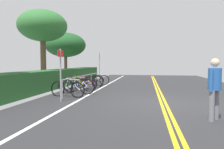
# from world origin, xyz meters

# --- Properties ---
(ground_plane) EXTENTS (34.83, 10.22, 0.05)m
(ground_plane) POSITION_xyz_m (0.00, 0.00, -0.03)
(ground_plane) COLOR #2B2B2D
(centre_line_yellow_inner) EXTENTS (31.35, 0.10, 0.00)m
(centre_line_yellow_inner) POSITION_xyz_m (0.00, -0.08, 0.00)
(centre_line_yellow_inner) COLOR gold
(centre_line_yellow_inner) RESTS_ON ground_plane
(centre_line_yellow_outer) EXTENTS (31.35, 0.10, 0.00)m
(centre_line_yellow_outer) POSITION_xyz_m (0.00, 0.08, 0.00)
(centre_line_yellow_outer) COLOR gold
(centre_line_yellow_outer) RESTS_ON ground_plane
(bike_lane_stripe_white) EXTENTS (31.35, 0.12, 0.00)m
(bike_lane_stripe_white) POSITION_xyz_m (0.00, 3.26, 0.00)
(bike_lane_stripe_white) COLOR white
(bike_lane_stripe_white) RESTS_ON ground_plane
(bike_rack) EXTENTS (6.07, 0.05, 0.79)m
(bike_rack) POSITION_xyz_m (3.32, 4.07, 0.59)
(bike_rack) COLOR #9EA0A5
(bike_rack) RESTS_ON ground_plane
(bicycle_0) EXTENTS (0.51, 1.68, 0.72)m
(bicycle_0) POSITION_xyz_m (0.73, 4.01, 0.34)
(bicycle_0) COLOR black
(bicycle_0) RESTS_ON ground_plane
(bicycle_1) EXTENTS (0.46, 1.85, 0.78)m
(bicycle_1) POSITION_xyz_m (1.67, 3.93, 0.37)
(bicycle_1) COLOR black
(bicycle_1) RESTS_ON ground_plane
(bicycle_2) EXTENTS (0.60, 1.68, 0.73)m
(bicycle_2) POSITION_xyz_m (2.45, 4.01, 0.34)
(bicycle_2) COLOR black
(bicycle_2) RESTS_ON ground_plane
(bicycle_3) EXTENTS (0.46, 1.78, 0.77)m
(bicycle_3) POSITION_xyz_m (3.27, 4.20, 0.36)
(bicycle_3) COLOR black
(bicycle_3) RESTS_ON ground_plane
(bicycle_4) EXTENTS (0.66, 1.73, 0.75)m
(bicycle_4) POSITION_xyz_m (4.16, 4.05, 0.35)
(bicycle_4) COLOR black
(bicycle_4) RESTS_ON ground_plane
(bicycle_5) EXTENTS (0.56, 1.73, 0.75)m
(bicycle_5) POSITION_xyz_m (5.01, 4.20, 0.35)
(bicycle_5) COLOR black
(bicycle_5) RESTS_ON ground_plane
(bicycle_6) EXTENTS (0.62, 1.59, 0.70)m
(bicycle_6) POSITION_xyz_m (5.79, 3.92, 0.32)
(bicycle_6) COLOR black
(bicycle_6) RESTS_ON ground_plane
(pedestrian) EXTENTS (0.40, 0.35, 1.59)m
(pedestrian) POSITION_xyz_m (-2.09, -1.09, 0.91)
(pedestrian) COLOR slate
(pedestrian) RESTS_ON ground_plane
(sign_post_near) EXTENTS (0.36, 0.08, 2.01)m
(sign_post_near) POSITION_xyz_m (-0.31, 3.85, 1.22)
(sign_post_near) COLOR gray
(sign_post_near) RESTS_ON ground_plane
(sign_post_far) EXTENTS (0.36, 0.06, 2.25)m
(sign_post_far) POSITION_xyz_m (6.93, 4.04, 1.35)
(sign_post_far) COLOR gray
(sign_post_far) RESTS_ON ground_plane
(hedge_backdrop) EXTENTS (15.02, 1.27, 1.06)m
(hedge_backdrop) POSITION_xyz_m (4.82, 6.18, 0.53)
(hedge_backdrop) COLOR #235626
(hedge_backdrop) RESTS_ON ground_plane
(tree_mid) EXTENTS (3.05, 3.05, 4.80)m
(tree_mid) POSITION_xyz_m (4.46, 7.11, 3.77)
(tree_mid) COLOR brown
(tree_mid) RESTS_ON ground_plane
(tree_far_right) EXTENTS (3.57, 3.57, 4.14)m
(tree_far_right) POSITION_xyz_m (9.64, 7.75, 3.05)
(tree_far_right) COLOR brown
(tree_far_right) RESTS_ON ground_plane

